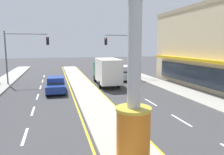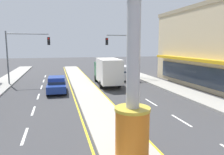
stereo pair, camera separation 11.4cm
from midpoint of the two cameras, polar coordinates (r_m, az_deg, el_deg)
The scene contains 9 objects.
median_strip at distance 20.69m, azimuth -6.27°, elevation -4.11°, with size 2.47×52.00×0.14m, color #A39E93.
sidewalk_right at distance 22.06m, azimuth 18.69°, elevation -3.67°, with size 2.53×60.00×0.18m, color #9E9B93.
lane_markings at distance 19.40m, azimuth -5.69°, elevation -5.16°, with size 9.21×52.00×0.01m.
district_sign at distance 8.11m, azimuth 6.10°, elevation 4.88°, with size 6.82×1.41×8.10m.
traffic_light_left_side at distance 26.86m, azimuth -22.46°, elevation 7.20°, with size 4.86×0.46×6.20m.
traffic_light_right_side at distance 29.05m, azimuth 4.22°, elevation 7.88°, with size 4.86×0.46×6.20m.
suv_near_right_lane at distance 28.56m, azimuth 4.03°, elevation 1.30°, with size 2.05×4.64×1.90m.
box_truck_near_left_lane at distance 24.58m, azimuth -1.11°, elevation 1.81°, with size 2.48×6.99×3.12m.
sedan_mid_left_lane at distance 21.73m, azimuth -14.40°, elevation -1.79°, with size 1.91×4.34×1.53m.
Camera 2 is at (-2.80, -1.99, 4.61)m, focal length 34.28 mm.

